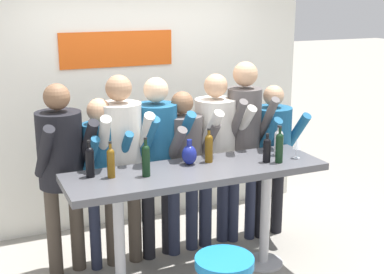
{
  "coord_description": "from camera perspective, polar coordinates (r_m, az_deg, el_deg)",
  "views": [
    {
      "loc": [
        -1.73,
        -3.89,
        2.45
      ],
      "look_at": [
        0.0,
        0.1,
        1.28
      ],
      "focal_mm": 50.0,
      "sensor_mm": 36.0,
      "label": 1
    }
  ],
  "objects": [
    {
      "name": "wine_bottle_2",
      "position": [
        4.33,
        -10.85,
        -2.45
      ],
      "size": [
        0.07,
        0.07,
        0.3
      ],
      "color": "black",
      "rests_on": "tasting_table"
    },
    {
      "name": "decorative_vase",
      "position": [
        4.57,
        -0.28,
        -1.88
      ],
      "size": [
        0.13,
        0.13,
        0.22
      ],
      "color": "navy",
      "rests_on": "tasting_table"
    },
    {
      "name": "person_right",
      "position": [
        5.16,
        2.54,
        -0.56
      ],
      "size": [
        0.53,
        0.62,
        1.72
      ],
      "rotation": [
        0.0,
        0.0,
        0.17
      ],
      "color": "#23283D",
      "rests_on": "ground_plane"
    },
    {
      "name": "person_center_right",
      "position": [
        5.0,
        -0.96,
        -2.06
      ],
      "size": [
        0.5,
        0.58,
        1.59
      ],
      "rotation": [
        0.0,
        0.0,
        0.16
      ],
      "color": "#23283D",
      "rests_on": "ground_plane"
    },
    {
      "name": "wine_bottle_5",
      "position": [
        4.67,
        9.31,
        -0.98
      ],
      "size": [
        0.07,
        0.07,
        0.33
      ],
      "color": "black",
      "rests_on": "tasting_table"
    },
    {
      "name": "person_left",
      "position": [
        4.78,
        -9.62,
        -2.97
      ],
      "size": [
        0.42,
        0.53,
        1.58
      ],
      "rotation": [
        0.0,
        0.0,
        0.13
      ],
      "color": "#23283D",
      "rests_on": "ground_plane"
    },
    {
      "name": "wine_glass_0",
      "position": [
        4.82,
        11.13,
        -0.82
      ],
      "size": [
        0.07,
        0.07,
        0.18
      ],
      "color": "silver",
      "rests_on": "tasting_table"
    },
    {
      "name": "person_far_right",
      "position": [
        5.23,
        5.6,
        0.61
      ],
      "size": [
        0.43,
        0.57,
        1.83
      ],
      "rotation": [
        0.0,
        0.0,
        -0.09
      ],
      "color": "#23283D",
      "rests_on": "ground_plane"
    },
    {
      "name": "person_far_left",
      "position": [
        4.72,
        -13.77,
        -2.41
      ],
      "size": [
        0.53,
        0.62,
        1.73
      ],
      "rotation": [
        0.0,
        0.0,
        0.17
      ],
      "color": "#473D33",
      "rests_on": "ground_plane"
    },
    {
      "name": "back_wall",
      "position": [
        5.78,
        -5.68,
        4.53
      ],
      "size": [
        3.82,
        0.12,
        2.79
      ],
      "color": "silver",
      "rests_on": "ground_plane"
    },
    {
      "name": "wine_bottle_1",
      "position": [
        4.62,
        1.81,
        -1.04
      ],
      "size": [
        0.07,
        0.07,
        0.3
      ],
      "color": "brown",
      "rests_on": "tasting_table"
    },
    {
      "name": "wine_bottle_0",
      "position": [
        4.67,
        8.0,
        -1.26
      ],
      "size": [
        0.07,
        0.07,
        0.26
      ],
      "color": "black",
      "rests_on": "tasting_table"
    },
    {
      "name": "person_center",
      "position": [
        4.91,
        -3.7,
        -1.29
      ],
      "size": [
        0.5,
        0.6,
        1.73
      ],
      "rotation": [
        0.0,
        0.0,
        0.14
      ],
      "color": "black",
      "rests_on": "ground_plane"
    },
    {
      "name": "person_rightmost",
      "position": [
        5.43,
        8.55,
        -0.91
      ],
      "size": [
        0.5,
        0.58,
        1.58
      ],
      "rotation": [
        0.0,
        0.0,
        0.15
      ],
      "color": "black",
      "rests_on": "ground_plane"
    },
    {
      "name": "wine_bottle_6",
      "position": [
        4.28,
        -8.65,
        -2.59
      ],
      "size": [
        0.06,
        0.06,
        0.3
      ],
      "color": "brown",
      "rests_on": "tasting_table"
    },
    {
      "name": "wine_bottle_3",
      "position": [
        4.28,
        -4.94,
        -2.34
      ],
      "size": [
        0.07,
        0.07,
        0.32
      ],
      "color": "black",
      "rests_on": "tasting_table"
    },
    {
      "name": "person_center_left",
      "position": [
        4.79,
        -7.57,
        -1.46
      ],
      "size": [
        0.48,
        0.58,
        1.77
      ],
      "rotation": [
        0.0,
        0.0,
        -0.06
      ],
      "color": "#473D33",
      "rests_on": "ground_plane"
    },
    {
      "name": "tasting_table",
      "position": [
        4.54,
        0.5,
        -5.26
      ],
      "size": [
        2.22,
        0.65,
        1.03
      ],
      "color": "#4C4C51",
      "rests_on": "ground_plane"
    },
    {
      "name": "wine_bottle_4",
      "position": [
        4.89,
        9.22,
        -0.45
      ],
      "size": [
        0.08,
        0.08,
        0.27
      ],
      "color": "#B7BCC1",
      "rests_on": "tasting_table"
    }
  ]
}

